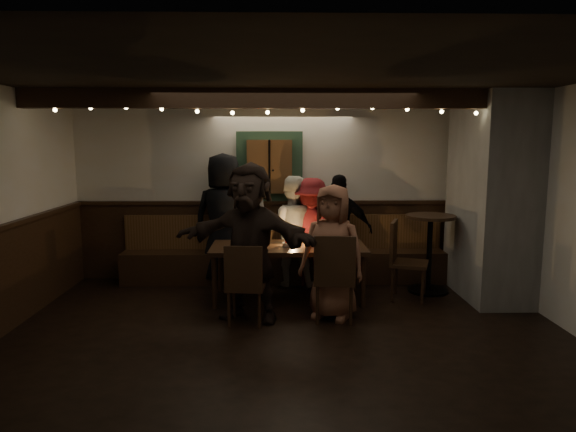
{
  "coord_description": "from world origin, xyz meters",
  "views": [
    {
      "loc": [
        -0.1,
        -4.98,
        2.01
      ],
      "look_at": [
        0.05,
        1.6,
        1.05
      ],
      "focal_mm": 32.0,
      "sensor_mm": 36.0,
      "label": 1
    }
  ],
  "objects_px": {
    "dining_table": "(288,250)",
    "person_e": "(340,230)",
    "person_d": "(312,232)",
    "person_b": "(250,230)",
    "person_f": "(249,242)",
    "high_top": "(430,244)",
    "person_c": "(292,231)",
    "person_g": "(332,252)",
    "chair_end": "(402,255)",
    "person_a": "(224,219)",
    "chair_near_right": "(335,273)",
    "chair_near_left": "(245,280)"
  },
  "relations": [
    {
      "from": "dining_table",
      "to": "person_f",
      "type": "relative_size",
      "value": 1.09
    },
    {
      "from": "chair_near_left",
      "to": "person_f",
      "type": "xyz_separation_m",
      "value": [
        0.04,
        0.24,
        0.38
      ]
    },
    {
      "from": "person_d",
      "to": "person_e",
      "type": "relative_size",
      "value": 0.97
    },
    {
      "from": "high_top",
      "to": "person_a",
      "type": "xyz_separation_m",
      "value": [
        -2.77,
        0.49,
        0.26
      ]
    },
    {
      "from": "high_top",
      "to": "person_b",
      "type": "xyz_separation_m",
      "value": [
        -2.42,
        0.48,
        0.11
      ]
    },
    {
      "from": "chair_near_right",
      "to": "person_f",
      "type": "height_order",
      "value": "person_f"
    },
    {
      "from": "person_b",
      "to": "high_top",
      "type": "bearing_deg",
      "value": 176.26
    },
    {
      "from": "chair_near_right",
      "to": "person_d",
      "type": "xyz_separation_m",
      "value": [
        -0.15,
        1.51,
        0.19
      ]
    },
    {
      "from": "chair_end",
      "to": "person_e",
      "type": "relative_size",
      "value": 0.65
    },
    {
      "from": "chair_end",
      "to": "person_b",
      "type": "height_order",
      "value": "person_b"
    },
    {
      "from": "high_top",
      "to": "person_c",
      "type": "height_order",
      "value": "person_c"
    },
    {
      "from": "chair_near_right",
      "to": "chair_end",
      "type": "xyz_separation_m",
      "value": [
        0.96,
        0.86,
        0.0
      ]
    },
    {
      "from": "high_top",
      "to": "person_b",
      "type": "height_order",
      "value": "person_b"
    },
    {
      "from": "person_a",
      "to": "person_e",
      "type": "height_order",
      "value": "person_a"
    },
    {
      "from": "person_c",
      "to": "person_e",
      "type": "relative_size",
      "value": 0.99
    },
    {
      "from": "chair_end",
      "to": "high_top",
      "type": "xyz_separation_m",
      "value": [
        0.44,
        0.29,
        0.09
      ]
    },
    {
      "from": "chair_end",
      "to": "person_g",
      "type": "xyz_separation_m",
      "value": [
        -0.97,
        -0.69,
        0.2
      ]
    },
    {
      "from": "person_b",
      "to": "person_f",
      "type": "height_order",
      "value": "person_f"
    },
    {
      "from": "person_a",
      "to": "person_e",
      "type": "distance_m",
      "value": 1.63
    },
    {
      "from": "high_top",
      "to": "person_c",
      "type": "bearing_deg",
      "value": 167.93
    },
    {
      "from": "person_d",
      "to": "person_a",
      "type": "bearing_deg",
      "value": 4.38
    },
    {
      "from": "high_top",
      "to": "person_f",
      "type": "height_order",
      "value": "person_f"
    },
    {
      "from": "person_b",
      "to": "person_c",
      "type": "height_order",
      "value": "person_b"
    },
    {
      "from": "person_b",
      "to": "dining_table",
      "type": "bearing_deg",
      "value": 131.7
    },
    {
      "from": "person_e",
      "to": "person_f",
      "type": "distance_m",
      "value": 1.86
    },
    {
      "from": "chair_near_right",
      "to": "person_c",
      "type": "height_order",
      "value": "person_c"
    },
    {
      "from": "chair_near_left",
      "to": "chair_near_right",
      "type": "bearing_deg",
      "value": 4.83
    },
    {
      "from": "chair_near_right",
      "to": "person_b",
      "type": "bearing_deg",
      "value": 121.76
    },
    {
      "from": "person_g",
      "to": "person_c",
      "type": "bearing_deg",
      "value": 130.1
    },
    {
      "from": "chair_end",
      "to": "person_a",
      "type": "bearing_deg",
      "value": 161.46
    },
    {
      "from": "high_top",
      "to": "person_a",
      "type": "bearing_deg",
      "value": 170.01
    },
    {
      "from": "dining_table",
      "to": "person_f",
      "type": "distance_m",
      "value": 0.88
    },
    {
      "from": "person_d",
      "to": "person_g",
      "type": "height_order",
      "value": "person_g"
    },
    {
      "from": "chair_near_right",
      "to": "person_e",
      "type": "relative_size",
      "value": 0.64
    },
    {
      "from": "person_d",
      "to": "person_g",
      "type": "relative_size",
      "value": 0.99
    },
    {
      "from": "person_b",
      "to": "person_e",
      "type": "relative_size",
      "value": 0.99
    },
    {
      "from": "chair_end",
      "to": "person_c",
      "type": "relative_size",
      "value": 0.65
    },
    {
      "from": "chair_near_right",
      "to": "high_top",
      "type": "relative_size",
      "value": 0.96
    },
    {
      "from": "chair_end",
      "to": "person_f",
      "type": "relative_size",
      "value": 0.56
    },
    {
      "from": "person_a",
      "to": "person_f",
      "type": "bearing_deg",
      "value": 117.18
    },
    {
      "from": "dining_table",
      "to": "person_d",
      "type": "height_order",
      "value": "person_d"
    },
    {
      "from": "person_a",
      "to": "person_f",
      "type": "relative_size",
      "value": 1.04
    },
    {
      "from": "high_top",
      "to": "person_d",
      "type": "height_order",
      "value": "person_d"
    },
    {
      "from": "chair_near_right",
      "to": "person_b",
      "type": "relative_size",
      "value": 0.65
    },
    {
      "from": "dining_table",
      "to": "person_e",
      "type": "bearing_deg",
      "value": 43.86
    },
    {
      "from": "dining_table",
      "to": "person_a",
      "type": "xyz_separation_m",
      "value": [
        -0.88,
        0.78,
        0.29
      ]
    },
    {
      "from": "chair_end",
      "to": "person_e",
      "type": "distance_m",
      "value": 1.03
    },
    {
      "from": "person_b",
      "to": "person_f",
      "type": "xyz_separation_m",
      "value": [
        0.07,
        -1.48,
        0.12
      ]
    },
    {
      "from": "high_top",
      "to": "person_g",
      "type": "distance_m",
      "value": 1.72
    },
    {
      "from": "chair_end",
      "to": "person_d",
      "type": "height_order",
      "value": "person_d"
    }
  ]
}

